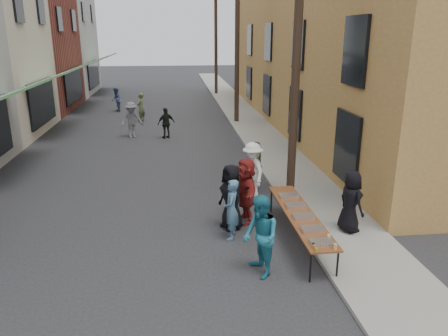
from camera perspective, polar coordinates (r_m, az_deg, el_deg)
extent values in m
plane|color=#28282B|center=(10.91, -9.82, -10.43)|extent=(120.00, 120.00, 0.00)
cube|color=gray|center=(25.51, 3.20, 6.08)|extent=(2.20, 60.00, 0.10)
cube|color=maroon|center=(32.49, -26.69, 13.79)|extent=(8.00, 8.00, 8.00)
cube|color=gray|center=(40.11, -22.96, 15.32)|extent=(8.00, 8.00, 9.00)
cube|color=#AD743E|center=(25.82, 17.86, 16.51)|extent=(10.00, 28.00, 10.00)
cylinder|color=#2D2116|center=(13.15, 9.49, 14.80)|extent=(0.26, 0.26, 9.00)
cylinder|color=#2D2116|center=(24.91, 1.73, 16.14)|extent=(0.26, 0.26, 9.00)
cylinder|color=#2D2116|center=(36.82, -1.06, 16.56)|extent=(0.26, 0.26, 9.00)
cube|color=brown|center=(11.01, 9.88, -5.95)|extent=(0.70, 4.00, 0.04)
cylinder|color=black|center=(9.49, 11.24, -12.58)|extent=(0.04, 0.04, 0.71)
cylinder|color=black|center=(9.68, 14.59, -12.22)|extent=(0.04, 0.04, 0.71)
cylinder|color=black|center=(12.76, 6.20, -4.27)|extent=(0.04, 0.04, 0.71)
cylinder|color=black|center=(12.90, 8.72, -4.14)|extent=(0.04, 0.04, 0.71)
cube|color=maroon|center=(9.57, 12.66, -9.47)|extent=(0.50, 0.33, 0.08)
cube|color=#B2B2B7|center=(10.12, 11.47, -7.84)|extent=(0.50, 0.33, 0.08)
cube|color=tan|center=(10.73, 10.34, -6.28)|extent=(0.50, 0.33, 0.08)
cube|color=#B2B2B7|center=(11.34, 9.33, -4.88)|extent=(0.50, 0.33, 0.08)
cube|color=tan|center=(11.97, 8.44, -3.63)|extent=(0.50, 0.33, 0.08)
cylinder|color=#A57F26|center=(9.25, 11.95, -10.41)|extent=(0.07, 0.07, 0.08)
cylinder|color=#A57F26|center=(9.33, 11.76, -10.13)|extent=(0.07, 0.07, 0.08)
cylinder|color=#A57F26|center=(9.42, 11.57, -9.85)|extent=(0.07, 0.07, 0.08)
cylinder|color=tan|center=(9.42, 14.33, -9.92)|extent=(0.08, 0.08, 0.12)
imported|color=black|center=(11.52, 0.94, -3.79)|extent=(0.87, 1.02, 1.77)
imported|color=#48708C|center=(10.99, 0.97, -5.44)|extent=(0.48, 0.63, 1.56)
imported|color=teal|center=(9.38, 4.78, -8.90)|extent=(0.85, 1.00, 1.80)
imported|color=white|center=(13.60, 3.76, -0.37)|extent=(0.92, 1.29, 1.81)
imported|color=#495330|center=(14.59, 4.26, 0.42)|extent=(0.49, 0.97, 1.60)
imported|color=maroon|center=(11.95, 2.84, -2.90)|extent=(0.85, 1.75, 1.81)
imported|color=black|center=(11.60, 16.24, -4.22)|extent=(0.72, 0.90, 1.62)
imported|color=slate|center=(22.08, -11.98, 6.16)|extent=(1.31, 1.09, 1.77)
imported|color=black|center=(21.65, -7.56, 5.83)|extent=(0.96, 0.70, 1.51)
imported|color=#526239|center=(25.92, -10.81, 7.78)|extent=(0.57, 0.71, 1.69)
imported|color=#41507F|center=(29.70, -13.89, 8.66)|extent=(0.66, 0.82, 1.57)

